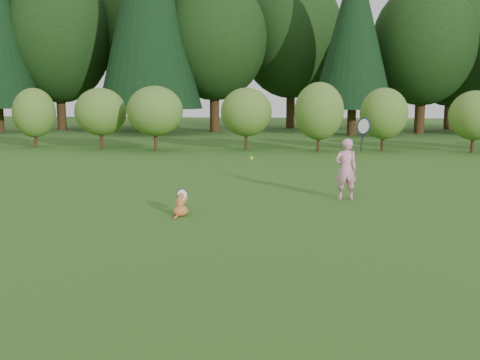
# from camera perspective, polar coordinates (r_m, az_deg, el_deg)

# --- Properties ---
(ground) EXTENTS (100.00, 100.00, 0.00)m
(ground) POSITION_cam_1_polar(r_m,az_deg,el_deg) (8.94, -1.92, -5.20)
(ground) COLOR #2F5417
(ground) RESTS_ON ground
(shrub_row) EXTENTS (28.00, 3.00, 2.80)m
(shrub_row) POSITION_cam_1_polar(r_m,az_deg,el_deg) (21.62, 3.53, 6.77)
(shrub_row) COLOR #4D6C21
(shrub_row) RESTS_ON ground
(woodland_backdrop) EXTENTS (48.00, 10.00, 15.00)m
(woodland_backdrop) POSITION_cam_1_polar(r_m,az_deg,el_deg) (32.04, 4.85, 18.36)
(woodland_backdrop) COLOR black
(woodland_backdrop) RESTS_ON ground
(child) EXTENTS (0.76, 0.51, 1.95)m
(child) POSITION_cam_1_polar(r_m,az_deg,el_deg) (11.59, 11.29, 1.31)
(child) COLOR pink
(child) RESTS_ON ground
(cat) EXTENTS (0.43, 0.66, 0.59)m
(cat) POSITION_cam_1_polar(r_m,az_deg,el_deg) (9.91, -6.36, -2.51)
(cat) COLOR #B74B23
(cat) RESTS_ON ground
(tennis_ball) EXTENTS (0.07, 0.07, 0.07)m
(tennis_ball) POSITION_cam_1_polar(r_m,az_deg,el_deg) (10.26, 1.23, 2.34)
(tennis_ball) COLOR #AFC817
(tennis_ball) RESTS_ON ground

